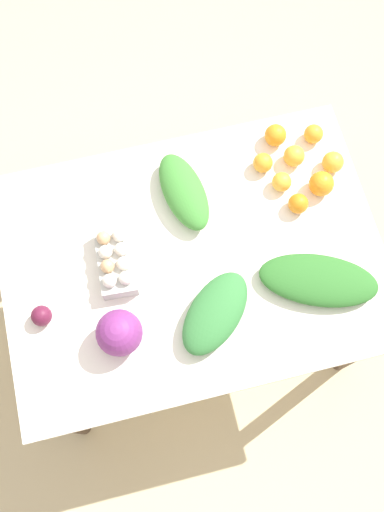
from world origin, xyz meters
The scene contains 16 objects.
ground_plane centered at (0.00, 0.00, 0.00)m, with size 8.00×8.00×0.00m, color #C6B289.
dining_table centered at (0.00, 0.00, 0.63)m, with size 1.23×0.88×0.73m.
cabbage_purple centered at (0.27, 0.20, 0.80)m, with size 0.14×0.14×0.14m, color #7A2D75.
egg_carton centered at (0.24, -0.03, 0.77)m, with size 0.12×0.23×0.09m.
greens_bunch_beet_tops centered at (-0.02, -0.22, 0.77)m, with size 0.29×0.13×0.08m, color #3D8433.
greens_bunch_chard centered at (-0.36, 0.17, 0.76)m, with size 0.37×0.17×0.06m, color #2D6B28.
greens_bunch_scallion centered at (-0.02, 0.20, 0.77)m, with size 0.29×0.15×0.08m, color #337538.
beet_root centered at (0.49, 0.08, 0.76)m, with size 0.06×0.06×0.06m, color #5B1933.
orange_0 centered at (-0.47, -0.14, 0.77)m, with size 0.08×0.08×0.08m, color orange.
orange_1 centered at (-0.38, -0.35, 0.77)m, with size 0.07×0.07×0.07m, color orange.
orange_2 centered at (-0.35, -0.18, 0.76)m, with size 0.06×0.06×0.06m, color #F9A833.
orange_3 centered at (-0.42, -0.26, 0.76)m, with size 0.07×0.07×0.07m, color #F9A833.
orange_4 centered at (-0.38, -0.09, 0.76)m, with size 0.07×0.07×0.07m, color orange.
orange_5 centered at (-0.54, -0.20, 0.76)m, with size 0.07×0.07×0.07m, color #F9A833.
orange_6 centered at (-0.51, -0.32, 0.76)m, with size 0.07×0.07×0.07m, color orange.
orange_7 centered at (-0.31, -0.26, 0.76)m, with size 0.07×0.07×0.07m, color orange.
Camera 1 is at (0.14, 0.56, 2.47)m, focal length 40.00 mm.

